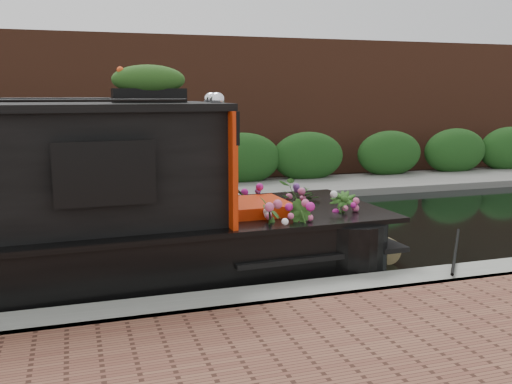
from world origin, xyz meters
name	(u,v)px	position (x,y,z in m)	size (l,w,h in m)	color
ground	(192,243)	(0.00, 0.00, 0.00)	(80.00, 80.00, 0.00)	black
near_bank_coping	(252,316)	(0.00, -3.30, 0.00)	(40.00, 0.60, 0.50)	gray
far_bank_path	(156,198)	(0.00, 4.20, 0.00)	(40.00, 2.40, 0.34)	slate
far_hedge	(151,192)	(0.00, 5.10, 0.00)	(40.00, 1.10, 2.80)	#1B4416
far_brick_wall	(141,180)	(0.00, 7.20, 0.00)	(40.00, 1.00, 8.00)	#5A2E1E
rope_fender	(383,249)	(2.46, -1.88, 0.19)	(0.38, 0.38, 0.42)	olive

